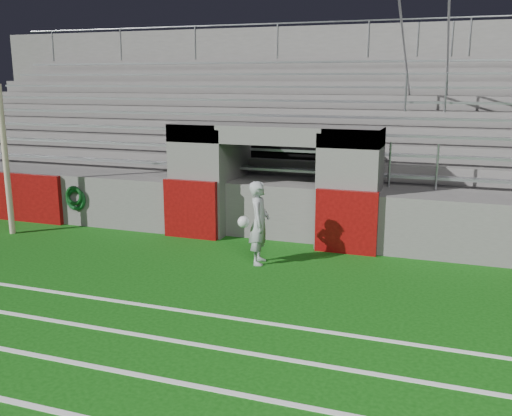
% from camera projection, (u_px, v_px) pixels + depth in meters
% --- Properties ---
extents(ground, '(90.00, 90.00, 0.00)m').
position_uv_depth(ground, '(211.00, 290.00, 9.94)').
color(ground, '#0E470B').
rests_on(ground, ground).
extents(field_post, '(0.13, 0.13, 3.49)m').
position_uv_depth(field_post, '(6.00, 161.00, 13.23)').
color(field_post, '#C2AB90').
rests_on(field_post, ground).
extents(stadium_structure, '(26.00, 8.48, 5.42)m').
position_uv_depth(stadium_structure, '(319.00, 152.00, 16.94)').
color(stadium_structure, '#585553').
rests_on(stadium_structure, ground).
extents(goalkeeper_with_ball, '(0.64, 0.67, 1.66)m').
position_uv_depth(goalkeeper_with_ball, '(259.00, 223.00, 11.22)').
color(goalkeeper_with_ball, '#9DA3A6').
rests_on(goalkeeper_with_ball, ground).
extents(hose_coil, '(0.57, 0.15, 0.63)m').
position_uv_depth(hose_coil, '(75.00, 198.00, 14.08)').
color(hose_coil, '#0D431A').
rests_on(hose_coil, ground).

